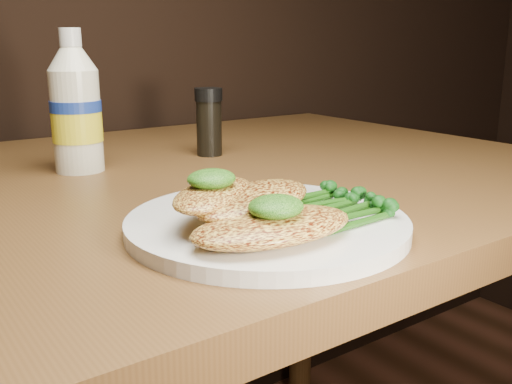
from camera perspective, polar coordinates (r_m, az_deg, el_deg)
plate at (r=0.53m, az=1.09°, el=-3.16°), size 0.26×0.26×0.01m
chicken_front at (r=0.47m, az=1.70°, el=-3.42°), size 0.15×0.09×0.02m
chicken_mid at (r=0.51m, az=-0.16°, el=-0.75°), size 0.16×0.12×0.02m
chicken_back at (r=0.51m, az=-4.16°, el=-0.23°), size 0.13×0.12×0.02m
pesto_front at (r=0.46m, az=1.98°, el=-1.45°), size 0.06×0.06×0.02m
pesto_back at (r=0.50m, az=-4.44°, el=1.31°), size 0.05×0.05×0.02m
broccolini_bundle at (r=0.54m, az=7.16°, el=-1.27°), size 0.13×0.11×0.02m
mayo_bottle at (r=0.80m, az=-17.46°, el=8.55°), size 0.07×0.07×0.19m
pepper_grinder at (r=0.88m, az=-4.68°, el=6.92°), size 0.05×0.05×0.10m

